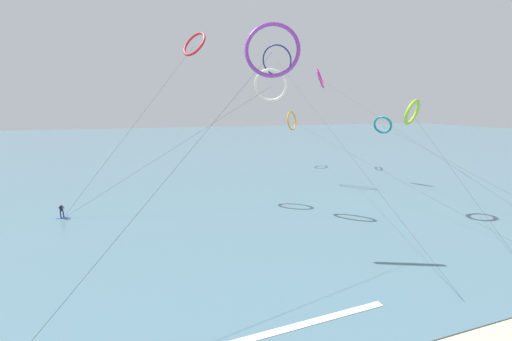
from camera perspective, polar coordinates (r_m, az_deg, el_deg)
sea_water at (r=112.60m, az=-13.84°, el=4.44°), size 400.00×200.00×0.08m
surfer_cobalt at (r=43.45m, az=-31.45°, el=-6.37°), size 1.40×0.61×1.70m
kite_teal at (r=58.25m, az=21.79°, el=7.56°), size 2.80×32.25×11.37m
kite_ivory at (r=39.65m, az=2.57°, el=14.95°), size 26.64×5.38×17.29m
kite_lime at (r=43.14m, az=26.18°, el=9.34°), size 4.04×16.81×13.77m
kite_crimson at (r=46.93m, az=-11.02°, el=21.31°), size 18.75×7.52×22.87m
kite_violet at (r=29.36m, az=2.92°, el=20.74°), size 21.28×15.75×20.01m
kite_navy at (r=55.91m, az=3.78°, el=19.05°), size 5.04×40.33×22.85m
kite_magenta at (r=72.47m, az=11.48°, el=15.84°), size 4.14×50.61×21.01m
kite_amber at (r=70.64m, az=6.46°, el=8.84°), size 3.78×49.39×12.00m
wave_crest_far at (r=21.26m, az=9.22°, el=-25.49°), size 10.92×0.99×0.12m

